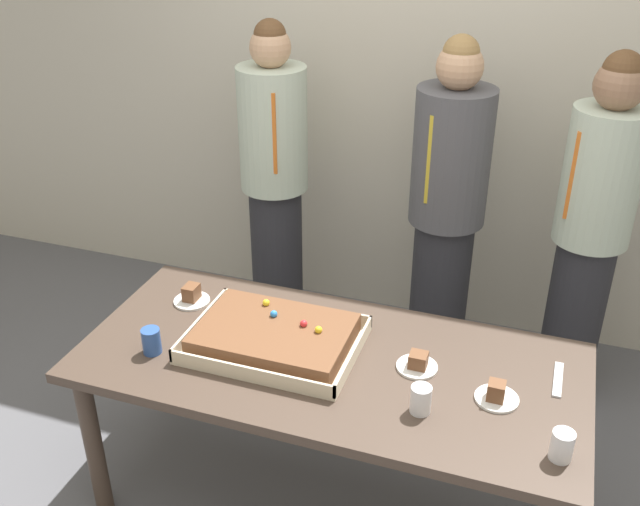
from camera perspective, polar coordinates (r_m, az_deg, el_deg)
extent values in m
plane|color=#5B5B60|center=(3.15, 0.64, -18.93)|extent=(12.00, 12.00, 0.00)
cube|color=beige|center=(3.78, 8.83, 15.55)|extent=(8.00, 0.12, 3.00)
cube|color=#47382D|center=(2.68, 0.72, -8.72)|extent=(1.86, 0.84, 0.04)
cylinder|color=#47382D|center=(3.01, -17.55, -14.29)|extent=(0.07, 0.07, 0.68)
cylinder|color=#47382D|center=(3.44, -11.09, -7.32)|extent=(0.07, 0.07, 0.68)
cylinder|color=#47382D|center=(3.09, 18.34, -13.15)|extent=(0.07, 0.07, 0.68)
cube|color=beige|center=(2.73, -3.63, -7.29)|extent=(0.63, 0.46, 0.01)
cube|color=beige|center=(2.55, -5.60, -9.49)|extent=(0.63, 0.01, 0.05)
cube|color=beige|center=(2.89, -1.94, -4.34)|extent=(0.63, 0.01, 0.05)
cube|color=beige|center=(2.83, -9.50, -5.49)|extent=(0.01, 0.46, 0.05)
cube|color=beige|center=(2.63, 2.69, -8.05)|extent=(0.01, 0.46, 0.05)
cube|color=brown|center=(2.71, -3.66, -6.54)|extent=(0.56, 0.39, 0.08)
sphere|color=#2D84E0|center=(2.74, -3.69, -4.85)|extent=(0.03, 0.03, 0.03)
sphere|color=yellow|center=(2.81, -4.30, -3.96)|extent=(0.03, 0.03, 0.03)
sphere|color=red|center=(2.68, -1.31, -5.62)|extent=(0.03, 0.03, 0.03)
sphere|color=yellow|center=(2.65, -0.12, -6.11)|extent=(0.03, 0.03, 0.03)
cylinder|color=white|center=(2.65, 7.70, -8.95)|extent=(0.15, 0.15, 0.01)
cube|color=brown|center=(2.62, 7.81, -8.43)|extent=(0.06, 0.06, 0.06)
cylinder|color=white|center=(3.04, -10.14, -3.76)|extent=(0.15, 0.15, 0.01)
cube|color=brown|center=(3.02, -10.17, -3.10)|extent=(0.06, 0.07, 0.06)
cylinder|color=white|center=(2.56, 13.84, -11.16)|extent=(0.15, 0.15, 0.01)
cube|color=brown|center=(2.53, 13.82, -10.58)|extent=(0.06, 0.06, 0.07)
cylinder|color=white|center=(2.43, 8.00, -11.44)|extent=(0.07, 0.07, 0.10)
cylinder|color=white|center=(2.37, 18.66, -14.28)|extent=(0.07, 0.07, 0.10)
cylinder|color=#2D5199|center=(2.75, -13.24, -6.81)|extent=(0.07, 0.07, 0.10)
cube|color=silver|center=(2.70, 18.37, -9.51)|extent=(0.03, 0.20, 0.01)
cylinder|color=#28282D|center=(3.66, 19.49, -4.78)|extent=(0.27, 0.27, 0.83)
cylinder|color=#B7C6B2|center=(3.35, 21.46, 5.63)|extent=(0.33, 0.33, 0.61)
cube|color=orange|center=(3.23, 19.57, 5.74)|extent=(0.04, 0.02, 0.39)
sphere|color=#8C664C|center=(3.23, 22.73, 12.20)|extent=(0.21, 0.21, 0.21)
sphere|color=brown|center=(3.21, 22.92, 13.20)|extent=(0.17, 0.17, 0.17)
cylinder|color=#28282D|center=(3.91, -3.42, -0.57)|extent=(0.27, 0.27, 0.86)
cylinder|color=#B7C6B2|center=(3.61, -3.76, 9.78)|extent=(0.34, 0.34, 0.62)
cube|color=orange|center=(3.45, -3.79, 9.41)|extent=(0.04, 0.02, 0.40)
sphere|color=tan|center=(3.50, -3.97, 15.98)|extent=(0.20, 0.20, 0.20)
sphere|color=brown|center=(3.49, -4.00, 16.86)|extent=(0.15, 0.15, 0.15)
cylinder|color=#28282D|center=(3.71, 9.43, -3.09)|extent=(0.29, 0.29, 0.82)
cylinder|color=#4C4C51|center=(3.39, 10.40, 7.51)|extent=(0.36, 0.36, 0.64)
cube|color=gold|center=(3.24, 8.85, 7.26)|extent=(0.04, 0.02, 0.41)
sphere|color=tan|center=(3.27, 11.04, 14.32)|extent=(0.21, 0.21, 0.21)
sphere|color=olive|center=(3.25, 11.14, 15.30)|extent=(0.16, 0.16, 0.16)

